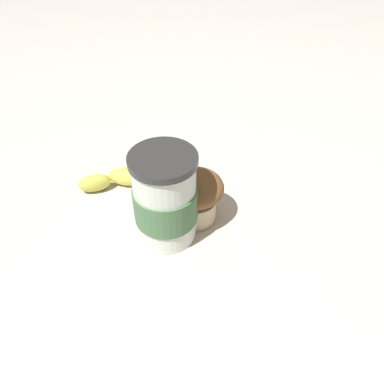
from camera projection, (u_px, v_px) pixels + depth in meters
The scene contains 5 objects.
ground_plane at pixel (192, 217), 0.61m from camera, with size 3.00×3.00×0.00m, color beige.
paper_napkin at pixel (192, 217), 0.61m from camera, with size 0.21×0.21×0.00m, color beige.
coffee_cup at pixel (165, 199), 0.53m from camera, with size 0.09×0.09×0.15m.
muffin at pixel (196, 196), 0.57m from camera, with size 0.08×0.08×0.09m.
banana at pixel (142, 181), 0.65m from camera, with size 0.09×0.22×0.03m.
Camera 1 is at (-0.42, -0.10, 0.44)m, focal length 35.00 mm.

